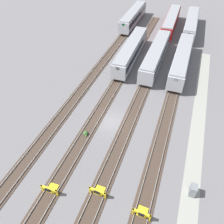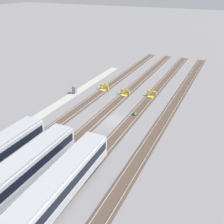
{
  "view_description": "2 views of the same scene",
  "coord_description": "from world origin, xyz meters",
  "px_view_note": "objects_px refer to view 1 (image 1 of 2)",
  "views": [
    {
      "loc": [
        -21.51,
        -8.01,
        23.44
      ],
      "look_at": [
        0.3,
        -0.0,
        1.8
      ],
      "focal_mm": 35.0,
      "sensor_mm": 36.0,
      "label": 1
    },
    {
      "loc": [
        34.81,
        16.57,
        21.11
      ],
      "look_at": [
        0.3,
        -0.0,
        1.8
      ],
      "focal_mm": 42.0,
      "sensor_mm": 36.0,
      "label": 2
    }
  ],
  "objects_px": {
    "subway_car_front_row_right_inner": "(131,51)",
    "subway_car_back_row_leftmost": "(182,59)",
    "bumper_stop_middle_track": "(51,189)",
    "bumper_stop_nearest_track": "(142,213)",
    "weed_clump": "(86,133)",
    "subway_car_front_row_left_inner": "(133,16)",
    "subway_car_front_row_rightmost": "(191,24)",
    "electrical_cabinet": "(193,190)",
    "subway_car_front_row_centre": "(171,22)",
    "subway_car_front_row_leftmost": "(156,55)",
    "bumper_stop_near_inner_track": "(98,191)"
  },
  "relations": [
    {
      "from": "subway_car_front_row_leftmost",
      "to": "subway_car_front_row_left_inner",
      "type": "relative_size",
      "value": 1.0
    },
    {
      "from": "bumper_stop_nearest_track",
      "to": "bumper_stop_near_inner_track",
      "type": "relative_size",
      "value": 1.0
    },
    {
      "from": "subway_car_front_row_right_inner",
      "to": "subway_car_back_row_leftmost",
      "type": "xyz_separation_m",
      "value": [
        -0.0,
        -10.23,
        0.0
      ]
    },
    {
      "from": "subway_car_front_row_left_inner",
      "to": "subway_car_front_row_rightmost",
      "type": "relative_size",
      "value": 1.0
    },
    {
      "from": "bumper_stop_near_inner_track",
      "to": "electrical_cabinet",
      "type": "bearing_deg",
      "value": -70.01
    },
    {
      "from": "subway_car_front_row_leftmost",
      "to": "bumper_stop_middle_track",
      "type": "bearing_deg",
      "value": 170.72
    },
    {
      "from": "subway_car_front_row_centre",
      "to": "electrical_cabinet",
      "type": "distance_m",
      "value": 46.21
    },
    {
      "from": "subway_car_front_row_centre",
      "to": "electrical_cabinet",
      "type": "height_order",
      "value": "subway_car_front_row_centre"
    },
    {
      "from": "subway_car_front_row_rightmost",
      "to": "weed_clump",
      "type": "height_order",
      "value": "subway_car_front_row_rightmost"
    },
    {
      "from": "subway_car_front_row_left_inner",
      "to": "weed_clump",
      "type": "height_order",
      "value": "subway_car_front_row_left_inner"
    },
    {
      "from": "subway_car_front_row_centre",
      "to": "bumper_stop_near_inner_track",
      "type": "height_order",
      "value": "subway_car_front_row_centre"
    },
    {
      "from": "bumper_stop_near_inner_track",
      "to": "weed_clump",
      "type": "distance_m",
      "value": 9.06
    },
    {
      "from": "subway_car_front_row_rightmost",
      "to": "subway_car_front_row_left_inner",
      "type": "bearing_deg",
      "value": 89.71
    },
    {
      "from": "bumper_stop_nearest_track",
      "to": "bumper_stop_middle_track",
      "type": "height_order",
      "value": "same"
    },
    {
      "from": "electrical_cabinet",
      "to": "subway_car_front_row_centre",
      "type": "bearing_deg",
      "value": 12.19
    },
    {
      "from": "weed_clump",
      "to": "bumper_stop_middle_track",
      "type": "bearing_deg",
      "value": 179.92
    },
    {
      "from": "subway_car_back_row_leftmost",
      "to": "electrical_cabinet",
      "type": "relative_size",
      "value": 11.25
    },
    {
      "from": "electrical_cabinet",
      "to": "weed_clump",
      "type": "distance_m",
      "value": 15.42
    },
    {
      "from": "subway_car_front_row_left_inner",
      "to": "subway_car_back_row_leftmost",
      "type": "xyz_separation_m",
      "value": [
        -19.1,
        -15.27,
        0.0
      ]
    },
    {
      "from": "subway_car_front_row_left_inner",
      "to": "subway_car_front_row_rightmost",
      "type": "bearing_deg",
      "value": -90.29
    },
    {
      "from": "subway_car_front_row_left_inner",
      "to": "bumper_stop_middle_track",
      "type": "height_order",
      "value": "subway_car_front_row_left_inner"
    },
    {
      "from": "subway_car_front_row_left_inner",
      "to": "electrical_cabinet",
      "type": "bearing_deg",
      "value": -156.22
    },
    {
      "from": "subway_car_front_row_leftmost",
      "to": "bumper_stop_nearest_track",
      "type": "bearing_deg",
      "value": -170.48
    },
    {
      "from": "subway_car_front_row_leftmost",
      "to": "weed_clump",
      "type": "xyz_separation_m",
      "value": [
        -22.38,
        5.12,
        -1.8
      ]
    },
    {
      "from": "subway_car_front_row_right_inner",
      "to": "bumper_stop_near_inner_track",
      "type": "xyz_separation_m",
      "value": [
        -29.85,
        -5.17,
        -1.53
      ]
    },
    {
      "from": "subway_car_front_row_leftmost",
      "to": "subway_car_front_row_right_inner",
      "type": "bearing_deg",
      "value": 90.0
    },
    {
      "from": "subway_car_front_row_left_inner",
      "to": "subway_car_front_row_centre",
      "type": "bearing_deg",
      "value": -91.34
    },
    {
      "from": "subway_car_front_row_centre",
      "to": "bumper_stop_middle_track",
      "type": "bearing_deg",
      "value": 174.14
    },
    {
      "from": "bumper_stop_near_inner_track",
      "to": "bumper_stop_middle_track",
      "type": "distance_m",
      "value": 5.37
    },
    {
      "from": "subway_car_front_row_left_inner",
      "to": "bumper_stop_near_inner_track",
      "type": "distance_m",
      "value": 50.03
    },
    {
      "from": "subway_car_front_row_right_inner",
      "to": "electrical_cabinet",
      "type": "xyz_separation_m",
      "value": [
        -26.29,
        -14.96,
        -1.24
      ]
    },
    {
      "from": "subway_car_front_row_right_inner",
      "to": "subway_car_back_row_leftmost",
      "type": "relative_size",
      "value": 1.0
    },
    {
      "from": "subway_car_back_row_leftmost",
      "to": "subway_car_front_row_rightmost",
      "type": "bearing_deg",
      "value": -0.08
    },
    {
      "from": "subway_car_front_row_centre",
      "to": "weed_clump",
      "type": "height_order",
      "value": "subway_car_front_row_centre"
    },
    {
      "from": "subway_car_front_row_left_inner",
      "to": "bumper_stop_middle_track",
      "type": "bearing_deg",
      "value": -174.25
    },
    {
      "from": "subway_car_front_row_rightmost",
      "to": "electrical_cabinet",
      "type": "height_order",
      "value": "subway_car_front_row_rightmost"
    },
    {
      "from": "subway_car_front_row_left_inner",
      "to": "bumper_stop_near_inner_track",
      "type": "height_order",
      "value": "subway_car_front_row_left_inner"
    },
    {
      "from": "subway_car_front_row_leftmost",
      "to": "subway_car_front_row_rightmost",
      "type": "bearing_deg",
      "value": -14.94
    },
    {
      "from": "subway_car_front_row_centre",
      "to": "bumper_stop_nearest_track",
      "type": "height_order",
      "value": "subway_car_front_row_centre"
    },
    {
      "from": "bumper_stop_middle_track",
      "to": "bumper_stop_nearest_track",
      "type": "bearing_deg",
      "value": -84.63
    },
    {
      "from": "weed_clump",
      "to": "subway_car_front_row_left_inner",
      "type": "bearing_deg",
      "value": 7.01
    },
    {
      "from": "subway_car_front_row_left_inner",
      "to": "electrical_cabinet",
      "type": "xyz_separation_m",
      "value": [
        -45.39,
        -20.01,
        -1.24
      ]
    },
    {
      "from": "subway_car_front_row_leftmost",
      "to": "electrical_cabinet",
      "type": "xyz_separation_m",
      "value": [
        -26.29,
        -9.78,
        -1.24
      ]
    },
    {
      "from": "subway_car_front_row_right_inner",
      "to": "bumper_stop_near_inner_track",
      "type": "relative_size",
      "value": 9.01
    },
    {
      "from": "subway_car_front_row_left_inner",
      "to": "weed_clump",
      "type": "xyz_separation_m",
      "value": [
        -41.48,
        -5.1,
        -1.8
      ]
    },
    {
      "from": "subway_car_front_row_leftmost",
      "to": "subway_car_front_row_left_inner",
      "type": "height_order",
      "value": "same"
    },
    {
      "from": "subway_car_back_row_leftmost",
      "to": "electrical_cabinet",
      "type": "distance_m",
      "value": 26.74
    },
    {
      "from": "subway_car_front_row_right_inner",
      "to": "subway_car_back_row_leftmost",
      "type": "height_order",
      "value": "same"
    },
    {
      "from": "subway_car_back_row_leftmost",
      "to": "bumper_stop_nearest_track",
      "type": "height_order",
      "value": "subway_car_back_row_leftmost"
    },
    {
      "from": "subway_car_front_row_leftmost",
      "to": "subway_car_front_row_rightmost",
      "type": "height_order",
      "value": "same"
    }
  ]
}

